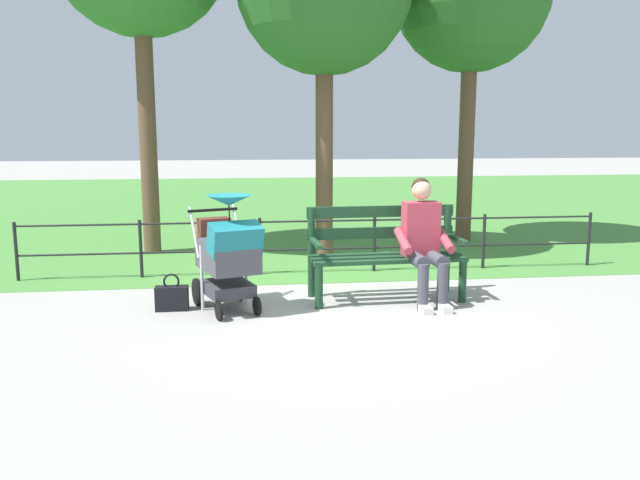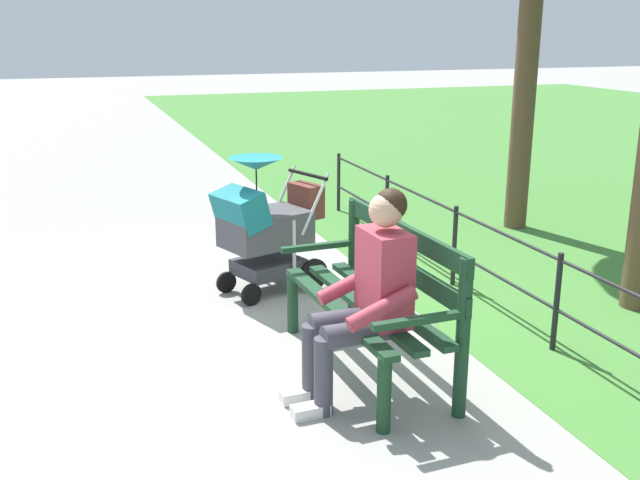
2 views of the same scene
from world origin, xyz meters
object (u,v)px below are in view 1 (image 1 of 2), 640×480
person_on_bench (424,237)px  handbag (172,298)px  park_bench (384,249)px  stroller (228,251)px

person_on_bench → handbag: person_on_bench is taller
park_bench → stroller: (1.62, 0.31, 0.07)m
person_on_bench → stroller: 1.98m
stroller → handbag: size_ratio=3.11×
person_on_bench → handbag: 2.60m
person_on_bench → stroller: size_ratio=1.11×
handbag → person_on_bench: bearing=-179.9°
person_on_bench → handbag: bearing=0.1°
park_bench → handbag: 2.23m
person_on_bench → handbag: (2.54, 0.00, -0.55)m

